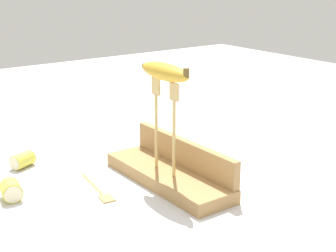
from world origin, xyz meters
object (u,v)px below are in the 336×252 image
fork_stand_center (165,118)px  fork_fallen_near (100,190)px  banana_chunk_far (11,190)px  banana_raised_center (165,72)px  banana_chunk_near (22,160)px

fork_stand_center → fork_fallen_near: size_ratio=1.21×
banana_chunk_far → fork_stand_center: bearing=68.2°
fork_stand_center → fork_fallen_near: fork_stand_center is taller
banana_raised_center → banana_chunk_near: bearing=-142.2°
banana_raised_center → banana_chunk_far: 0.39m
banana_chunk_near → banana_chunk_far: banana_chunk_far is taller
banana_raised_center → banana_chunk_far: bearing=-111.8°
banana_chunk_near → fork_fallen_near: bearing=18.9°
banana_chunk_near → fork_stand_center: bearing=37.8°
fork_stand_center → banana_chunk_far: (-0.12, -0.29, -0.13)m
fork_stand_center → banana_chunk_near: bearing=-142.2°
fork_stand_center → fork_fallen_near: bearing=-109.2°
banana_chunk_far → fork_fallen_near: bearing=66.0°
banana_raised_center → banana_chunk_far: banana_raised_center is taller
fork_fallen_near → banana_chunk_near: bearing=-161.1°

